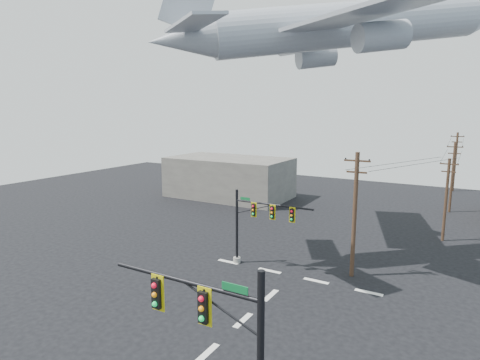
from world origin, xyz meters
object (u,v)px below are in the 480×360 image
Objects in this scene: utility_pole_a at (355,213)px; utility_pole_d at (455,161)px; signal_mast_far at (255,224)px; utility_pole_c at (452,176)px; utility_pole_b at (446,198)px; airliner at (348,26)px; signal_mast_near at (225,356)px.

utility_pole_a is 43.01m from utility_pole_d.
utility_pole_c reaches higher than signal_mast_far.
utility_pole_c is (-0.02, 13.44, 0.36)m from utility_pole_b.
airliner reaches higher than utility_pole_d.
utility_pole_c is 28.74m from airliner.
airliner is at bearing -124.47° from utility_pole_b.
signal_mast_near is 1.09× the size of signal_mast_far.
airliner is (-7.71, -38.87, 14.88)m from utility_pole_d.
utility_pole_d reaches higher than utility_pole_c.
utility_pole_a is 1.09× the size of utility_pole_c.
utility_pole_c is at bearing 28.38° from airliner.
signal_mast_far is at bearing -165.44° from utility_pole_a.
utility_pole_c is at bearing 95.14° from utility_pole_b.
utility_pole_b reaches higher than signal_mast_near.
signal_mast_near is 18.92m from signal_mast_far.
signal_mast_near is at bearing -90.61° from utility_pole_a.
signal_mast_near is 0.92× the size of utility_pole_b.
utility_pole_a reaches higher than signal_mast_far.
utility_pole_c is (5.69, 26.90, -0.43)m from utility_pole_a.
utility_pole_b is (5.72, 13.47, -0.80)m from utility_pole_a.
utility_pole_b is at bearing 80.45° from signal_mast_near.
utility_pole_c is 15.77m from utility_pole_d.
signal_mast_far is 0.75× the size of utility_pole_d.
utility_pole_c is 0.33× the size of airliner.
utility_pole_b is (5.53, 32.83, 0.25)m from signal_mast_near.
airliner reaches higher than signal_mast_near.
utility_pole_a is at bearing -101.92° from airliner.
utility_pole_b is 0.88× the size of utility_pole_d.
signal_mast_far is 0.78× the size of utility_pole_c.
utility_pole_c reaches higher than signal_mast_near.
airliner is (-2.26, 3.80, 14.70)m from utility_pole_a.
airliner reaches higher than signal_mast_far.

